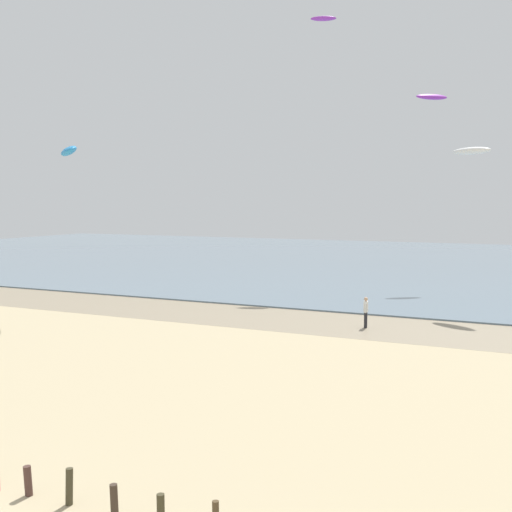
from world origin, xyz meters
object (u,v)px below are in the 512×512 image
kite_aloft_0 (323,19)px  kite_aloft_3 (472,151)px  person_nearest_camera (366,311)px  kite_aloft_6 (432,97)px  kite_aloft_2 (69,151)px

kite_aloft_0 → kite_aloft_3: kite_aloft_0 is taller
person_nearest_camera → kite_aloft_6: (-0.08, 20.51, 14.69)m
person_nearest_camera → kite_aloft_3: kite_aloft_3 is taller
kite_aloft_0 → kite_aloft_3: 19.13m
kite_aloft_2 → kite_aloft_6: (17.69, 23.78, 5.57)m
kite_aloft_3 → kite_aloft_6: 13.86m
kite_aloft_2 → person_nearest_camera: bearing=-127.7°
person_nearest_camera → kite_aloft_3: size_ratio=0.61×
kite_aloft_0 → kite_aloft_2: kite_aloft_0 is taller
kite_aloft_2 → kite_aloft_6: size_ratio=1.07×
kite_aloft_6 → kite_aloft_2: bearing=-163.8°
person_nearest_camera → kite_aloft_2: 20.24m
person_nearest_camera → kite_aloft_0: size_ratio=0.81×
kite_aloft_0 → kite_aloft_6: 11.02m
kite_aloft_2 → kite_aloft_3: (22.20, 11.85, 0.12)m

